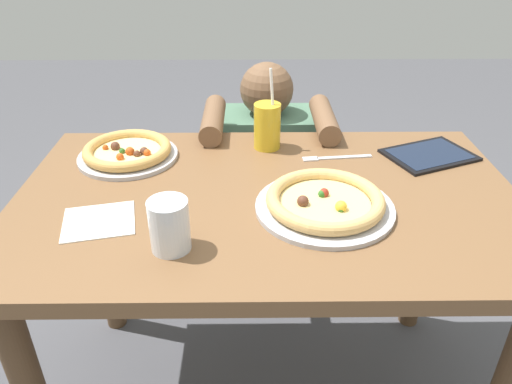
# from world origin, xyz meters

# --- Properties ---
(dining_table) EXTENTS (1.27, 0.78, 0.75)m
(dining_table) POSITION_xyz_m (0.00, 0.00, 0.63)
(dining_table) COLOR brown
(dining_table) RESTS_ON ground
(pizza_near) EXTENTS (0.33, 0.33, 0.04)m
(pizza_near) POSITION_xyz_m (0.13, -0.07, 0.77)
(pizza_near) COLOR #B7B7BC
(pizza_near) RESTS_ON dining_table
(pizza_far) EXTENTS (0.28, 0.28, 0.04)m
(pizza_far) POSITION_xyz_m (-0.39, 0.21, 0.77)
(pizza_far) COLOR #B7B7BC
(pizza_far) RESTS_ON dining_table
(drink_cup_colored) EXTENTS (0.08, 0.08, 0.24)m
(drink_cup_colored) POSITION_xyz_m (0.01, 0.28, 0.82)
(drink_cup_colored) COLOR gold
(drink_cup_colored) RESTS_ON dining_table
(water_cup_clear) EXTENTS (0.08, 0.08, 0.11)m
(water_cup_clear) POSITION_xyz_m (-0.21, -0.22, 0.81)
(water_cup_clear) COLOR silver
(water_cup_clear) RESTS_ON dining_table
(paper_napkin) EXTENTS (0.19, 0.18, 0.00)m
(paper_napkin) POSITION_xyz_m (-0.39, -0.12, 0.75)
(paper_napkin) COLOR white
(paper_napkin) RESTS_ON dining_table
(fork) EXTENTS (0.20, 0.04, 0.00)m
(fork) POSITION_xyz_m (0.20, 0.20, 0.75)
(fork) COLOR silver
(fork) RESTS_ON dining_table
(tablet) EXTENTS (0.29, 0.25, 0.01)m
(tablet) POSITION_xyz_m (0.47, 0.21, 0.75)
(tablet) COLOR black
(tablet) RESTS_ON dining_table
(diner_seated) EXTENTS (0.43, 0.53, 0.90)m
(diner_seated) POSITION_xyz_m (0.02, 0.63, 0.40)
(diner_seated) COLOR #333847
(diner_seated) RESTS_ON ground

